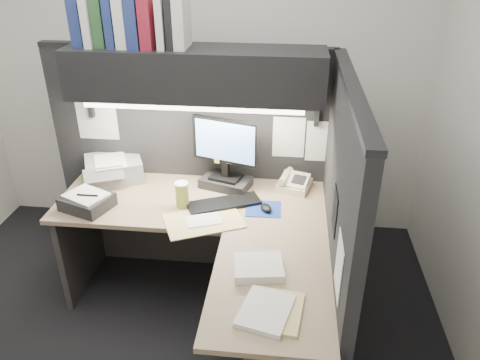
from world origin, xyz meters
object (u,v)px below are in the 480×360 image
at_px(overhead_shelf, 196,73).
at_px(telephone, 294,183).
at_px(desk, 231,298).
at_px(printer, 114,169).
at_px(coffee_cup, 182,195).
at_px(keyboard, 224,203).
at_px(monitor, 225,161).
at_px(notebook_stack, 87,202).

bearing_deg(overhead_shelf, telephone, 2.91).
relative_size(desk, printer, 4.64).
relative_size(desk, coffee_cup, 11.19).
bearing_deg(desk, coffee_cup, 126.91).
bearing_deg(keyboard, desk, -102.46).
distance_m(monitor, telephone, 0.48).
bearing_deg(notebook_stack, coffee_cup, 8.49).
bearing_deg(keyboard, notebook_stack, 164.45).
height_order(overhead_shelf, printer, overhead_shelf).
xyz_separation_m(telephone, notebook_stack, (-1.27, -0.39, 0.00)).
bearing_deg(notebook_stack, desk, -22.84).
distance_m(overhead_shelf, monitor, 0.60).
xyz_separation_m(keyboard, telephone, (0.44, 0.26, 0.03)).
xyz_separation_m(desk, keyboard, (-0.11, 0.52, 0.30)).
relative_size(keyboard, notebook_stack, 1.62).
height_order(monitor, keyboard, monitor).
bearing_deg(overhead_shelf, keyboard, -49.83).
distance_m(desk, notebook_stack, 1.08).
height_order(overhead_shelf, notebook_stack, overhead_shelf).
relative_size(desk, notebook_stack, 6.08).
bearing_deg(printer, overhead_shelf, -28.97).
distance_m(desk, printer, 1.27).
bearing_deg(telephone, notebook_stack, -146.78).
height_order(overhead_shelf, monitor, overhead_shelf).
bearing_deg(coffee_cup, notebook_stack, -171.51).
bearing_deg(telephone, overhead_shelf, -160.73).
relative_size(desk, monitor, 3.51).
distance_m(keyboard, printer, 0.85).
distance_m(telephone, printer, 1.24).
distance_m(coffee_cup, printer, 0.63).
relative_size(monitor, notebook_stack, 1.73).
bearing_deg(keyboard, printer, 136.99).
xyz_separation_m(telephone, coffee_cup, (-0.69, -0.30, 0.04)).
bearing_deg(notebook_stack, telephone, 16.86).
xyz_separation_m(desk, coffee_cup, (-0.36, 0.48, 0.36)).
height_order(desk, monitor, monitor).
distance_m(overhead_shelf, telephone, 0.96).
xyz_separation_m(monitor, telephone, (0.46, 0.02, -0.15)).
relative_size(telephone, coffee_cup, 1.37).
bearing_deg(notebook_stack, printer, 85.49).
height_order(overhead_shelf, coffee_cup, overhead_shelf).
relative_size(keyboard, coffee_cup, 2.98).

